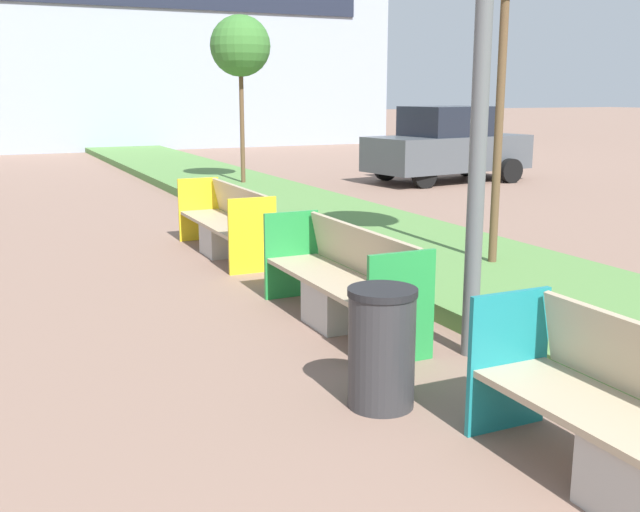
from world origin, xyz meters
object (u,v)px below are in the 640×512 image
parked_car_distant (448,145)px  sapling_tree_far (240,47)px  bench_green_frame (342,287)px  bench_yellow_frame (226,228)px  litter_bin (382,348)px

parked_car_distant → sapling_tree_far: bearing=165.7°
parked_car_distant → bench_green_frame: bearing=-137.2°
bench_green_frame → bench_yellow_frame: (0.00, 3.54, 0.00)m
bench_green_frame → litter_bin: size_ratio=2.69×
bench_yellow_frame → litter_bin: bearing=-96.4°
sapling_tree_far → litter_bin: bearing=-104.8°
litter_bin → bench_green_frame: bearing=71.6°
litter_bin → sapling_tree_far: (3.14, 11.88, 2.74)m
bench_green_frame → parked_car_distant: bearing=50.8°
sapling_tree_far → bench_green_frame: bearing=-104.2°
bench_yellow_frame → sapling_tree_far: sapling_tree_far is taller
bench_yellow_frame → parked_car_distant: (7.74, 5.95, 0.54)m
bench_yellow_frame → sapling_tree_far: (2.54, 6.53, 2.80)m
bench_yellow_frame → parked_car_distant: parked_car_distant is taller
bench_green_frame → bench_yellow_frame: size_ratio=0.97×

